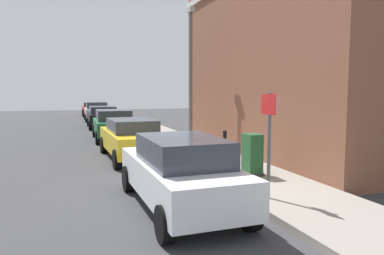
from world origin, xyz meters
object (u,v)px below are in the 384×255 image
Objects in this scene: car_green at (114,124)px; car_red at (92,109)px; car_yellow at (132,138)px; lamppost at (191,71)px; street_sign at (269,129)px; bollard_near_cabinet at (225,145)px; car_white at (180,172)px; car_black at (103,116)px; utility_cabinet at (252,156)px; car_silver at (97,111)px.

car_green reaches higher than car_red.
lamppost is at bearing -65.36° from car_yellow.
street_sign is at bearing -165.48° from car_yellow.
bollard_near_cabinet is 0.45× the size of street_sign.
car_white is 1.12× the size of car_black.
lamppost reaches higher than utility_cabinet.
utility_cabinet is at bearing -173.97° from car_red.
car_red is 26.08m from bollard_near_cabinet.
car_red is 3.52× the size of utility_cabinet.
car_red is at bearing -1.49° from car_white.
lamppost is (2.57, -16.47, 2.53)m from car_silver.
car_green is at bearing 122.82° from lamppost.
car_yellow is 4.29× the size of bollard_near_cabinet.
car_yellow is at bearing -153.66° from lamppost.
bollard_near_cabinet is at bearing -168.41° from car_black.
street_sign is at bearing -169.81° from car_green.
car_silver is (0.07, 6.01, 0.02)m from car_black.
street_sign reaches higher than car_black.
car_yellow is at bearing 121.07° from utility_cabinet.
car_red is 30.21m from street_sign.
car_green is at bearing 109.05° from bollard_near_cabinet.
car_yellow is at bearing -1.32° from car_white.
car_white is 0.78× the size of lamppost.
car_yellow is 1.12× the size of car_black.
lamppost reaches higher than car_white.
lamppost reaches higher than car_black.
street_sign is (1.78, -18.23, 0.91)m from car_black.
utility_cabinet is 2.43m from street_sign.
bollard_near_cabinet is (2.61, -14.04, -0.05)m from car_black.
car_black is at bearing -179.70° from car_silver.
car_green is 3.99× the size of bollard_near_cabinet.
utility_cabinet is at bearing -91.25° from lamppost.
street_sign is at bearing -175.00° from car_silver.
car_yellow is 1.94× the size of street_sign.
car_yellow reaches higher than bollard_near_cabinet.
car_silver reaches higher than car_green.
car_yellow is 17.82m from car_silver.
car_black is at bearing 95.57° from street_sign.
utility_cabinet is (2.63, 1.74, -0.12)m from car_white.
car_black is 0.98× the size of car_red.
car_yellow reaches higher than utility_cabinet.
car_yellow is 6.74m from street_sign.
lamppost is (2.53, -22.39, 2.60)m from car_red.
car_yellow is at bearing -179.54° from car_silver.
car_yellow is 3.96m from lamppost.
car_white is 4.28× the size of bollard_near_cabinet.
car_white is 1.93× the size of street_sign.
car_black reaches higher than car_red.
utility_cabinet is 0.20× the size of lamppost.
street_sign reaches higher than utility_cabinet.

